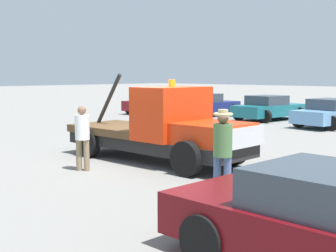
# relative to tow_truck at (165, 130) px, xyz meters

# --- Properties ---
(ground_plane) EXTENTS (160.00, 160.00, 0.00)m
(ground_plane) POSITION_rel_tow_truck_xyz_m (-0.36, -0.00, -0.92)
(ground_plane) COLOR gray
(tow_truck) EXTENTS (5.97, 2.23, 2.51)m
(tow_truck) POSITION_rel_tow_truck_xyz_m (0.00, 0.00, 0.00)
(tow_truck) COLOR black
(tow_truck) RESTS_ON ground
(person_near_truck) EXTENTS (0.40, 0.40, 1.79)m
(person_near_truck) POSITION_rel_tow_truck_xyz_m (3.47, -1.87, 0.14)
(person_near_truck) COLOR #475B84
(person_near_truck) RESTS_ON ground
(person_at_hood) EXTENTS (0.37, 0.37, 1.67)m
(person_at_hood) POSITION_rel_tow_truck_xyz_m (-0.74, -2.27, 0.05)
(person_at_hood) COLOR #847051
(person_at_hood) RESTS_ON ground
(parked_car_maroon) EXTENTS (2.81, 4.54, 1.34)m
(parked_car_maroon) POSITION_rel_tow_truck_xyz_m (-12.14, 11.49, -0.27)
(parked_car_maroon) COLOR maroon
(parked_car_maroon) RESTS_ON ground
(parked_car_navy) EXTENTS (2.59, 4.51, 1.34)m
(parked_car_navy) POSITION_rel_tow_truck_xyz_m (-8.54, 12.05, -0.27)
(parked_car_navy) COLOR navy
(parked_car_navy) RESTS_ON ground
(parked_car_teal) EXTENTS (2.72, 4.46, 1.34)m
(parked_car_teal) POSITION_rel_tow_truck_xyz_m (-4.48, 12.62, -0.27)
(parked_car_teal) COLOR #196670
(parked_car_teal) RESTS_ON ground
(parked_car_skyblue) EXTENTS (2.81, 4.60, 1.34)m
(parked_car_skyblue) POSITION_rel_tow_truck_xyz_m (-0.48, 11.83, -0.27)
(parked_car_skyblue) COLOR #669ED1
(parked_car_skyblue) RESTS_ON ground
(traffic_cone) EXTENTS (0.40, 0.40, 0.55)m
(traffic_cone) POSITION_rel_tow_truck_xyz_m (-1.66, 3.82, -0.67)
(traffic_cone) COLOR black
(traffic_cone) RESTS_ON ground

